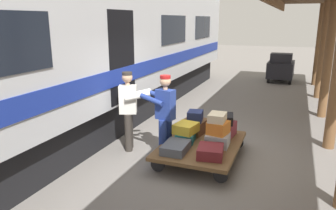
# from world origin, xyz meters

# --- Properties ---
(ground_plane) EXTENTS (60.00, 60.00, 0.00)m
(ground_plane) POSITION_xyz_m (0.00, 0.00, 0.00)
(ground_plane) COLOR slate
(train_car) EXTENTS (3.02, 18.65, 4.00)m
(train_car) POSITION_xyz_m (3.49, 0.00, 2.06)
(train_car) COLOR #B7BABF
(train_car) RESTS_ON ground_plane
(luggage_cart) EXTENTS (1.48, 2.10, 0.33)m
(luggage_cart) POSITION_xyz_m (0.07, 0.33, 0.29)
(luggage_cart) COLOR brown
(luggage_cart) RESTS_ON ground_plane
(suitcase_brown_leather) EXTENTS (0.55, 0.66, 0.28)m
(suitcase_brown_leather) POSITION_xyz_m (0.40, -0.24, 0.48)
(suitcase_brown_leather) COLOR brown
(suitcase_brown_leather) RESTS_ON luggage_cart
(suitcase_gray_aluminum) EXTENTS (0.45, 0.47, 0.25)m
(suitcase_gray_aluminum) POSITION_xyz_m (-0.27, 0.33, 0.46)
(suitcase_gray_aluminum) COLOR #9EA0A5
(suitcase_gray_aluminum) RESTS_ON luggage_cart
(suitcase_slate_roller) EXTENTS (0.45, 0.64, 0.16)m
(suitcase_slate_roller) POSITION_xyz_m (0.40, 0.91, 0.42)
(suitcase_slate_roller) COLOR #4C515B
(suitcase_slate_roller) RESTS_ON luggage_cart
(suitcase_teal_softside) EXTENTS (0.43, 0.52, 0.18)m
(suitcase_teal_softside) POSITION_xyz_m (0.40, 0.33, 0.43)
(suitcase_teal_softside) COLOR #1E666B
(suitcase_teal_softside) RESTS_ON luggage_cart
(suitcase_burgundy_valise) EXTENTS (0.46, 0.66, 0.29)m
(suitcase_burgundy_valise) POSITION_xyz_m (-0.27, -0.24, 0.48)
(suitcase_burgundy_valise) COLOR maroon
(suitcase_burgundy_valise) RESTS_ON luggage_cart
(suitcase_maroon_trunk) EXTENTS (0.52, 0.57, 0.20)m
(suitcase_maroon_trunk) POSITION_xyz_m (-0.27, 0.91, 0.43)
(suitcase_maroon_trunk) COLOR maroon
(suitcase_maroon_trunk) RESTS_ON luggage_cart
(suitcase_navy_fabric) EXTENTS (0.35, 0.40, 0.22)m
(suitcase_navy_fabric) POSITION_xyz_m (0.36, -0.21, 0.73)
(suitcase_navy_fabric) COLOR navy
(suitcase_navy_fabric) RESTS_ON suitcase_brown_leather
(suitcase_yellow_case) EXTENTS (0.47, 0.53, 0.19)m
(suitcase_yellow_case) POSITION_xyz_m (0.40, 0.32, 0.62)
(suitcase_yellow_case) COLOR gold
(suitcase_yellow_case) RESTS_ON suitcase_teal_softside
(suitcase_black_hardshell) EXTENTS (0.47, 0.53, 0.18)m
(suitcase_black_hardshell) POSITION_xyz_m (-0.25, -0.27, 0.72)
(suitcase_black_hardshell) COLOR black
(suitcase_black_hardshell) RESTS_ON suitcase_burgundy_valise
(suitcase_orange_carryall) EXTENTS (0.42, 0.45, 0.24)m
(suitcase_orange_carryall) POSITION_xyz_m (-0.26, 0.31, 0.70)
(suitcase_orange_carryall) COLOR #CC6B23
(suitcase_orange_carryall) RESTS_ON suitcase_gray_aluminum
(suitcase_cream_canvas) EXTENTS (0.32, 0.42, 0.16)m
(suitcase_cream_canvas) POSITION_xyz_m (-0.23, 0.29, 0.90)
(suitcase_cream_canvas) COLOR beige
(suitcase_cream_canvas) RESTS_ON suitcase_orange_carryall
(porter_in_overalls) EXTENTS (0.72, 0.52, 1.70)m
(porter_in_overalls) POSITION_xyz_m (0.79, 0.50, 0.93)
(porter_in_overalls) COLOR navy
(porter_in_overalls) RESTS_ON ground_plane
(porter_by_door) EXTENTS (0.74, 0.59, 1.70)m
(porter_by_door) POSITION_xyz_m (1.65, 0.40, 0.93)
(porter_by_door) COLOR #332D28
(porter_by_door) RESTS_ON ground_plane
(baggage_tug) EXTENTS (1.14, 1.73, 1.30)m
(baggage_tug) POSITION_xyz_m (-0.96, -9.25, 0.63)
(baggage_tug) COLOR black
(baggage_tug) RESTS_ON ground_plane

